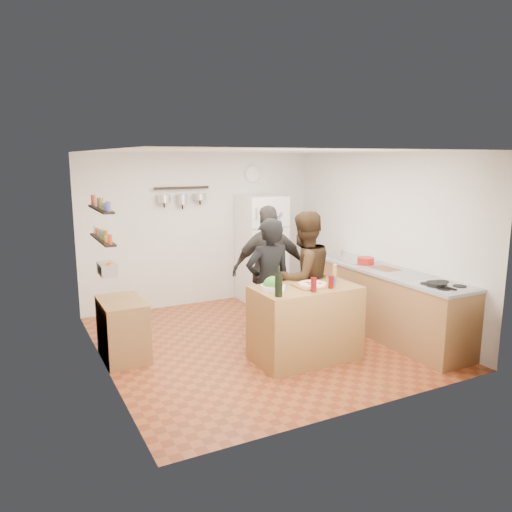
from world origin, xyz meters
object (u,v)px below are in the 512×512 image
person_center (304,278)px  side_table (123,329)px  salad_bowl (273,287)px  wall_clock (253,174)px  fridge (262,249)px  counter_run (387,303)px  wine_bottle (279,285)px  salt_canister (333,281)px  red_bowl (366,261)px  person_back (270,270)px  person_left (269,285)px  prep_island (305,323)px  skillet (437,284)px  pepper_mill (334,274)px

person_center → side_table: person_center is taller
salad_bowl → wall_clock: (1.15, 2.80, 1.21)m
salad_bowl → fridge: bearing=65.1°
counter_run → wine_bottle: bearing=-167.5°
salt_canister → red_bowl: bearing=34.2°
person_back → side_table: bearing=14.8°
person_left → person_back: 0.67m
salad_bowl → counter_run: size_ratio=0.11×
person_center → prep_island: bearing=52.4°
salad_bowl → skillet: salad_bowl is taller
counter_run → red_bowl: 0.67m
side_table → salad_bowl: bearing=-32.7°
counter_run → person_center: bearing=167.5°
salad_bowl → person_center: person_center is taller
salt_canister → person_left: (-0.54, 0.61, -0.12)m
person_back → wall_clock: size_ratio=5.96×
prep_island → wine_bottle: size_ratio=4.87×
prep_island → wall_clock: (0.73, 2.85, 1.69)m
counter_run → salad_bowl: bearing=-174.9°
skillet → wall_clock: wall_clock is taller
salt_canister → counter_run: bearing=16.1°
salt_canister → prep_island: bearing=158.2°
person_left → skillet: bearing=145.4°
prep_island → person_center: size_ratio=0.71×
skillet → person_center: bearing=132.2°
person_left → side_table: size_ratio=2.12×
prep_island → fridge: size_ratio=0.69×
person_left → red_bowl: bearing=-172.5°
salad_bowl → counter_run: bearing=5.1°
wall_clock → salt_canister: bearing=-98.2°
person_back → counter_run: size_ratio=0.68×
person_left → skillet: size_ratio=7.06×
wine_bottle → person_left: (0.26, 0.71, -0.19)m
salad_bowl → wine_bottle: wine_bottle is taller
pepper_mill → salt_canister: pepper_mill is taller
wine_bottle → side_table: (-1.46, 1.26, -0.67)m
salad_bowl → salt_canister: (0.72, -0.17, 0.03)m
wall_clock → skillet: bearing=-79.7°
salt_canister → red_bowl: 1.36m
salt_canister → red_bowl: salt_canister is taller
prep_island → skillet: (1.38, -0.72, 0.49)m
person_center → wine_bottle: bearing=34.5°
prep_island → person_back: bearing=85.2°
person_back → counter_run: person_back is taller
red_bowl → salad_bowl: bearing=-162.2°
salad_bowl → side_table: size_ratio=0.36×
red_bowl → wall_clock: 2.60m
red_bowl → fridge: (-0.70, 1.88, -0.07)m
pepper_mill → salt_canister: (-0.15, -0.17, -0.03)m
pepper_mill → red_bowl: 1.14m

